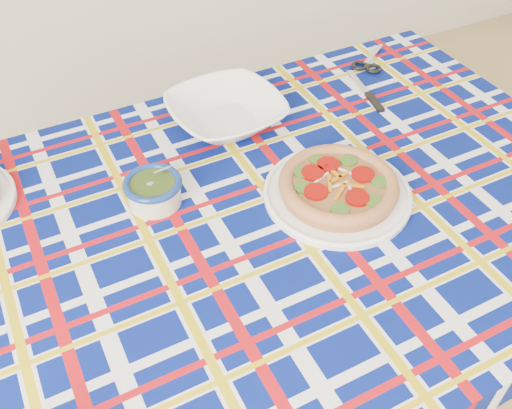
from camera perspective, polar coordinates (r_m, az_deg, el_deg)
name	(u,v)px	position (r m, az deg, el deg)	size (l,w,h in m)	color
dining_table	(251,245)	(1.12, -0.51, -4.12)	(1.47, 0.93, 0.69)	brown
tablecloth	(251,238)	(1.10, -0.51, -3.33)	(1.50, 0.95, 0.10)	#051260
main_focaccia_plate	(338,185)	(1.10, 8.24, 1.90)	(0.30, 0.30, 0.06)	brown
pesto_bowl	(153,189)	(1.09, -10.23, 1.55)	(0.11, 0.11, 0.07)	#20320D
serving_bowl	(226,112)	(1.28, -3.00, 9.19)	(0.25, 0.25, 0.06)	white
table_knife	(359,83)	(1.45, 10.28, 11.89)	(0.20, 0.02, 0.01)	silver
kitchen_scissors	(373,55)	(1.58, 11.67, 14.45)	(0.17, 0.08, 0.01)	silver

